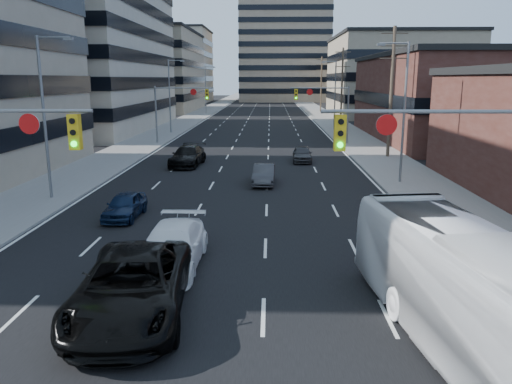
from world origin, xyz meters
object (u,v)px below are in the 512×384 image
Objects in this scene: transit_bus at (482,300)px; sedan_blue at (125,205)px; black_pickup at (132,286)px; white_van at (172,247)px.

sedan_blue is at bearing 126.86° from transit_bus.
black_pickup is 1.76× the size of sedan_blue.
black_pickup is at bearing -95.29° from white_van.
transit_bus reaches higher than sedan_blue.
black_pickup is 3.86m from white_van.
transit_bus is at bearing -33.80° from white_van.
transit_bus is 3.06× the size of sedan_blue.
black_pickup is at bearing 159.11° from transit_bus.
white_van is 0.46× the size of transit_bus.
transit_bus reaches higher than white_van.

